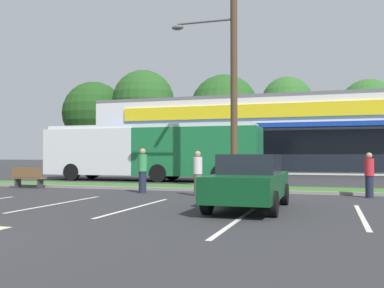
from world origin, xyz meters
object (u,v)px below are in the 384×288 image
city_bus (150,151)px  pedestrian_by_pole (143,171)px  pedestrian_mid (369,175)px  pedestrian_near_bench (198,173)px  utility_pole (231,63)px  bus_stop_bench (28,177)px  car_0 (249,181)px

city_bus → pedestrian_by_pole: (2.95, -7.74, -0.88)m
pedestrian_by_pole → pedestrian_mid: size_ratio=1.11×
pedestrian_near_bench → pedestrian_mid: size_ratio=1.04×
utility_pole → pedestrian_mid: bearing=-21.1°
bus_stop_bench → pedestrian_near_bench: pedestrian_near_bench is taller
city_bus → pedestrian_near_bench: 9.95m
city_bus → car_0: city_bus is taller
city_bus → pedestrian_mid: (11.37, -7.16, -0.97)m
city_bus → pedestrian_mid: size_ratio=8.13×
city_bus → pedestrian_near_bench: (5.41, -8.30, -0.94)m
pedestrian_by_pole → city_bus: bearing=-124.7°
utility_pole → bus_stop_bench: 10.49m
bus_stop_bench → pedestrian_near_bench: size_ratio=0.97×
city_bus → pedestrian_near_bench: bearing=122.7°
bus_stop_bench → car_0: car_0 is taller
bus_stop_bench → utility_pole: bearing=-168.2°
car_0 → pedestrian_near_bench: 4.14m
pedestrian_near_bench → pedestrian_mid: (5.96, 1.13, -0.03)m
utility_pole → pedestrian_near_bench: size_ratio=6.26×
utility_pole → bus_stop_bench: size_ratio=6.47×
utility_pole → city_bus: utility_pole is taller
city_bus → pedestrian_near_bench: size_ratio=7.81×
city_bus → car_0: (7.90, -11.60, -0.99)m
city_bus → bus_stop_bench: city_bus is taller
bus_stop_bench → pedestrian_mid: pedestrian_mid is taller
bus_stop_bench → pedestrian_by_pole: (6.01, -0.78, 0.38)m
bus_stop_bench → car_0: 11.91m
city_bus → bus_stop_bench: size_ratio=8.08×
bus_stop_bench → pedestrian_mid: bearing=179.2°
pedestrian_near_bench → bus_stop_bench: bearing=58.3°
utility_pole → pedestrian_near_bench: bearing=-99.5°
bus_stop_bench → pedestrian_by_pole: 6.08m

